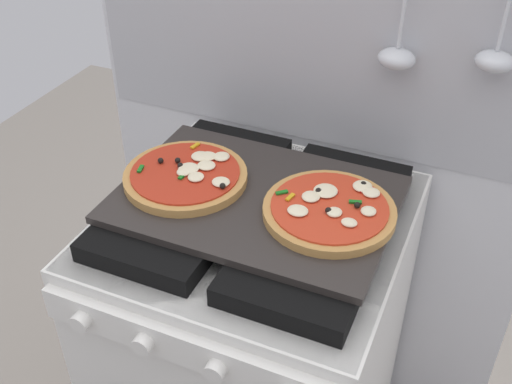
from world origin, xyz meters
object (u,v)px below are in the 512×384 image
pizza_right (331,208)px  stove (256,352)px  baking_tray (256,199)px  pizza_left (187,175)px

pizza_right → stove: bearing=-177.2°
stove → baking_tray: (0.00, 0.00, 0.46)m
baking_tray → pizza_right: 0.15m
baking_tray → pizza_right: (0.15, 0.01, 0.02)m
pizza_left → stove: bearing=1.3°
baking_tray → pizza_right: pizza_right is taller
stove → pizza_left: size_ratio=3.56×
baking_tray → pizza_left: size_ratio=2.14×
stove → pizza_left: pizza_left is taller
baking_tray → pizza_right: size_ratio=2.14×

